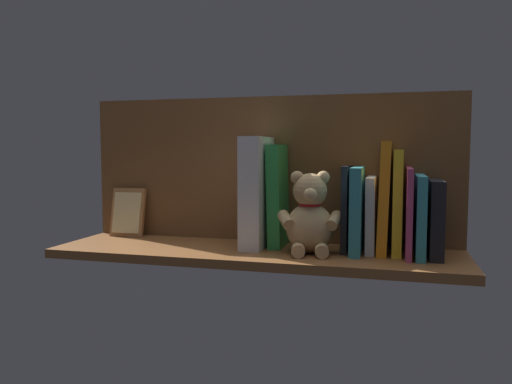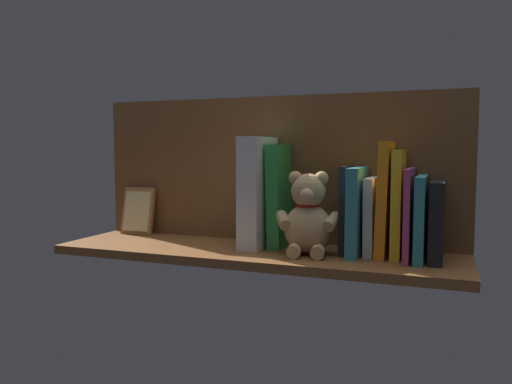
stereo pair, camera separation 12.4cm
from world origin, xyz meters
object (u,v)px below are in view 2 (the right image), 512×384
picture_frame_leaning (138,211)px  dictionary_thick_white (258,192)px  book_0 (437,221)px  teddy_bear (308,218)px

picture_frame_leaning → dictionary_thick_white: bearing=171.8°
book_0 → teddy_bear: bearing=8.6°
dictionary_thick_white → picture_frame_leaning: size_ratio=2.02×
book_0 → dictionary_thick_white: (43.06, -0.28, 5.11)cm
book_0 → picture_frame_leaning: 83.37cm
book_0 → picture_frame_leaning: bearing=-4.2°
book_0 → teddy_bear: 28.96cm
teddy_bear → dictionary_thick_white: 16.05cm
book_0 → dictionary_thick_white: dictionary_thick_white is taller
book_0 → teddy_bear: size_ratio=0.90×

